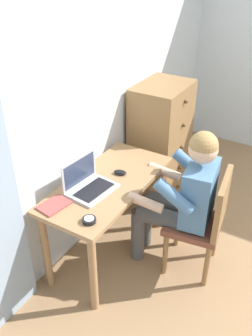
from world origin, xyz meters
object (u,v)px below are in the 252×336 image
object	(u,v)px
dresser	(160,141)
notebook_pad	(54,205)
computer_mouse	(120,172)
person_seated	(182,193)
chair	(204,219)
laptop	(88,183)
desk	(108,195)
desk_clock	(89,220)

from	to	relation	value
dresser	notebook_pad	distance (m)	1.47
dresser	computer_mouse	world-z (taller)	dresser
notebook_pad	person_seated	bearing A→B (deg)	-37.23
chair	person_seated	world-z (taller)	person_seated
laptop	notebook_pad	distance (m)	0.30
dresser	desk	bearing A→B (deg)	-176.52
dresser	chair	xyz separation A→B (m)	(-0.79, -0.76, -0.09)
chair	desk_clock	xyz separation A→B (m)	(-0.68, 0.55, 0.24)
chair	laptop	bearing A→B (deg)	116.82
dresser	computer_mouse	size ratio (longest dim) A/B	11.50
person_seated	computer_mouse	distance (m)	0.50
desk	notebook_pad	size ratio (longest dim) A/B	5.46
dresser	laptop	bearing A→B (deg)	179.82
computer_mouse	desk	bearing A→B (deg)	155.74
person_seated	laptop	world-z (taller)	person_seated
desk	person_seated	bearing A→B (deg)	-67.71
laptop	dresser	bearing A→B (deg)	-0.18
laptop	computer_mouse	bearing A→B (deg)	-17.51
person_seated	notebook_pad	xyz separation A→B (m)	(-0.64, 0.67, 0.05)
desk_clock	notebook_pad	world-z (taller)	desk_clock
person_seated	desk_clock	world-z (taller)	person_seated
person_seated	laptop	distance (m)	0.69
computer_mouse	desk_clock	xyz separation A→B (m)	(-0.58, -0.13, -0.00)
dresser	person_seated	distance (m)	1.00
person_seated	notebook_pad	size ratio (longest dim) A/B	5.68
dresser	desk_clock	distance (m)	1.50
dresser	laptop	xyz separation A→B (m)	(-1.18, 0.00, 0.20)
person_seated	computer_mouse	size ratio (longest dim) A/B	11.94
chair	person_seated	size ratio (longest dim) A/B	0.73
desk	computer_mouse	bearing A→B (deg)	-10.15
dresser	person_seated	xyz separation A→B (m)	(-0.82, -0.58, 0.10)
dresser	computer_mouse	xyz separation A→B (m)	(-0.89, -0.09, 0.16)
chair	computer_mouse	distance (m)	0.72
computer_mouse	notebook_pad	world-z (taller)	computer_mouse
dresser	computer_mouse	distance (m)	0.91
desk	computer_mouse	xyz separation A→B (m)	(0.14, -0.02, 0.14)
notebook_pad	desk_clock	bearing A→B (deg)	-83.68
computer_mouse	notebook_pad	bearing A→B (deg)	148.45
dresser	chair	bearing A→B (deg)	-136.26
dresser	notebook_pad	world-z (taller)	dresser
computer_mouse	laptop	bearing A→B (deg)	148.38
dresser	laptop	world-z (taller)	dresser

